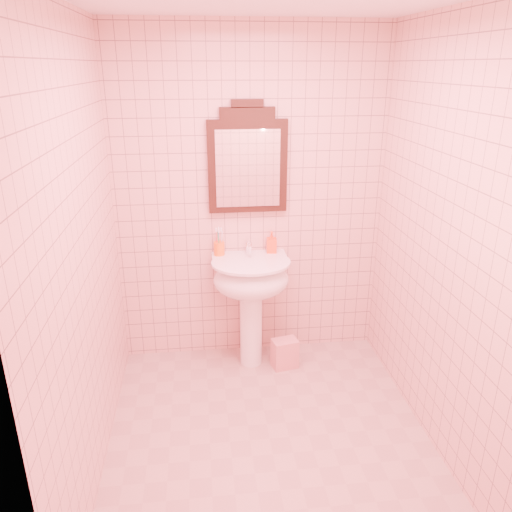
{
  "coord_description": "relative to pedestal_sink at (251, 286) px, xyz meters",
  "views": [
    {
      "loc": [
        -0.38,
        -2.49,
        2.2
      ],
      "look_at": [
        -0.02,
        0.55,
        1.03
      ],
      "focal_mm": 35.0,
      "sensor_mm": 36.0,
      "label": 1
    }
  ],
  "objects": [
    {
      "name": "pedestal_sink",
      "position": [
        0.0,
        0.0,
        0.0
      ],
      "size": [
        0.58,
        0.58,
        0.86
      ],
      "color": "white",
      "rests_on": "floor"
    },
    {
      "name": "towel",
      "position": [
        0.25,
        -0.08,
        -0.55
      ],
      "size": [
        0.21,
        0.17,
        0.23
      ],
      "primitive_type": "cube",
      "rotation": [
        0.0,
        0.0,
        0.22
      ],
      "color": "#D67E8A",
      "rests_on": "floor"
    },
    {
      "name": "floor",
      "position": [
        0.02,
        -0.87,
        -0.66
      ],
      "size": [
        2.2,
        2.2,
        0.0
      ],
      "primitive_type": "plane",
      "color": "tan",
      "rests_on": "ground"
    },
    {
      "name": "faucet",
      "position": [
        -0.0,
        0.14,
        0.26
      ],
      "size": [
        0.04,
        0.16,
        0.11
      ],
      "color": "white",
      "rests_on": "pedestal_sink"
    },
    {
      "name": "toothbrush_cup",
      "position": [
        -0.22,
        0.16,
        0.25
      ],
      "size": [
        0.08,
        0.08,
        0.19
      ],
      "rotation": [
        0.0,
        0.0,
        0.08
      ],
      "color": "orange",
      "rests_on": "pedestal_sink"
    },
    {
      "name": "back_wall",
      "position": [
        0.02,
        0.23,
        0.59
      ],
      "size": [
        2.0,
        0.02,
        2.5
      ],
      "primitive_type": "cube",
      "color": "#E3A99F",
      "rests_on": "floor"
    },
    {
      "name": "mirror",
      "position": [
        -0.0,
        0.2,
        0.89
      ],
      "size": [
        0.57,
        0.06,
        0.8
      ],
      "color": "black",
      "rests_on": "back_wall"
    },
    {
      "name": "soap_dispenser",
      "position": [
        0.18,
        0.17,
        0.28
      ],
      "size": [
        0.08,
        0.08,
        0.16
      ],
      "primitive_type": "imported",
      "rotation": [
        0.0,
        0.0,
        -0.1
      ],
      "color": "#FF3E15",
      "rests_on": "pedestal_sink"
    }
  ]
}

